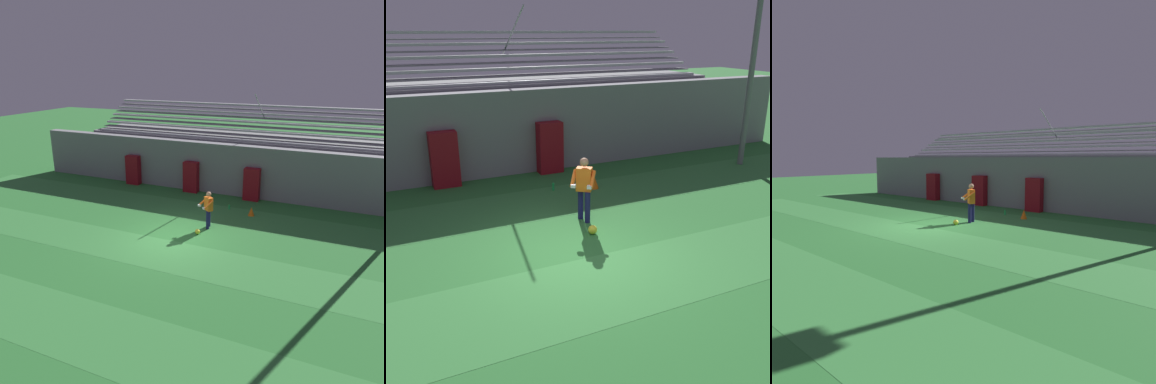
# 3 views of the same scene
# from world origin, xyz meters

# --- Properties ---
(ground_plane) EXTENTS (80.00, 80.00, 0.00)m
(ground_plane) POSITION_xyz_m (0.00, 0.00, 0.00)
(ground_plane) COLOR #2D7533
(turf_stripe_mid) EXTENTS (28.00, 2.33, 0.01)m
(turf_stripe_mid) POSITION_xyz_m (0.00, -1.34, 0.00)
(turf_stripe_mid) COLOR #38843D
(turf_stripe_mid) RESTS_ON ground
(turf_stripe_far) EXTENTS (28.00, 2.33, 0.01)m
(turf_stripe_far) POSITION_xyz_m (0.00, 3.33, 0.00)
(turf_stripe_far) COLOR #38843D
(turf_stripe_far) RESTS_ON ground
(back_wall) EXTENTS (24.00, 0.60, 2.80)m
(back_wall) POSITION_xyz_m (0.00, 6.50, 1.40)
(back_wall) COLOR gray
(back_wall) RESTS_ON ground
(padding_pillar_gate_left) EXTENTS (0.84, 0.44, 1.74)m
(padding_pillar_gate_left) POSITION_xyz_m (-1.75, 5.95, 0.87)
(padding_pillar_gate_left) COLOR maroon
(padding_pillar_gate_left) RESTS_ON ground
(padding_pillar_gate_right) EXTENTS (0.84, 0.44, 1.74)m
(padding_pillar_gate_right) POSITION_xyz_m (1.75, 5.95, 0.87)
(padding_pillar_gate_right) COLOR maroon
(padding_pillar_gate_right) RESTS_ON ground
(padding_pillar_far_left) EXTENTS (0.84, 0.44, 1.74)m
(padding_pillar_far_left) POSITION_xyz_m (-5.55, 5.95, 0.87)
(padding_pillar_far_left) COLOR maroon
(padding_pillar_far_left) RESTS_ON ground
(bleacher_stand) EXTENTS (18.00, 4.05, 5.43)m
(bleacher_stand) POSITION_xyz_m (0.00, 8.84, 1.50)
(bleacher_stand) COLOR gray
(bleacher_stand) RESTS_ON ground
(goalkeeper) EXTENTS (0.74, 0.73, 1.67)m
(goalkeeper) POSITION_xyz_m (0.94, 1.67, 0.95)
(goalkeeper) COLOR #19194C
(goalkeeper) RESTS_ON ground
(soccer_ball) EXTENTS (0.22, 0.22, 0.22)m
(soccer_ball) POSITION_xyz_m (0.78, 0.86, 0.11)
(soccer_ball) COLOR yellow
(soccer_ball) RESTS_ON ground
(traffic_cone) EXTENTS (0.30, 0.30, 0.42)m
(traffic_cone) POSITION_xyz_m (2.34, 3.80, 0.21)
(traffic_cone) COLOR orange
(traffic_cone) RESTS_ON ground
(water_bottle) EXTENTS (0.07, 0.07, 0.24)m
(water_bottle) POSITION_xyz_m (1.12, 4.15, 0.12)
(water_bottle) COLOR green
(water_bottle) RESTS_ON ground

